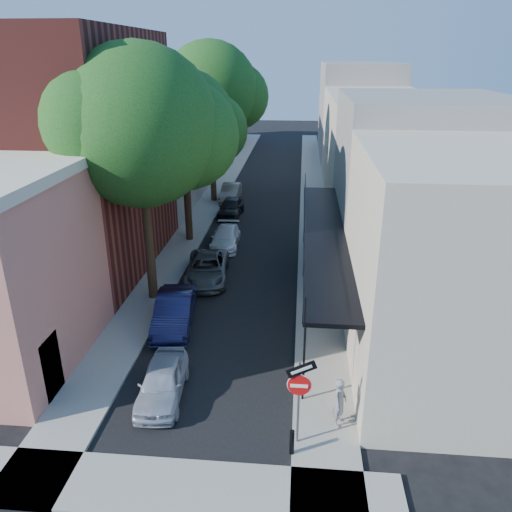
% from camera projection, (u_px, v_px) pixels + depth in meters
% --- Properties ---
extents(ground, '(160.00, 160.00, 0.00)m').
position_uv_depth(ground, '(186.00, 462.00, 14.23)').
color(ground, black).
rests_on(ground, ground).
extents(road_surface, '(6.00, 64.00, 0.01)m').
position_uv_depth(road_surface, '(265.00, 193.00, 41.92)').
color(road_surface, black).
rests_on(road_surface, ground).
extents(sidewalk_left, '(2.00, 64.00, 0.12)m').
position_uv_depth(sidewalk_left, '(218.00, 191.00, 42.24)').
color(sidewalk_left, gray).
rests_on(sidewalk_left, ground).
extents(sidewalk_right, '(2.00, 64.00, 0.12)m').
position_uv_depth(sidewalk_right, '(312.00, 193.00, 41.56)').
color(sidewalk_right, gray).
rests_on(sidewalk_right, ground).
extents(sidewalk_cross, '(12.00, 2.00, 0.12)m').
position_uv_depth(sidewalk_cross, '(177.00, 489.00, 13.29)').
color(sidewalk_cross, gray).
rests_on(sidewalk_cross, ground).
extents(buildings_left, '(10.10, 59.10, 12.00)m').
position_uv_depth(buildings_left, '(148.00, 134.00, 39.72)').
color(buildings_left, '#CC7268').
rests_on(buildings_left, ground).
extents(buildings_right, '(9.80, 55.00, 10.00)m').
position_uv_depth(buildings_right, '(379.00, 142.00, 39.03)').
color(buildings_right, '#B6AD96').
rests_on(buildings_right, ground).
extents(sign_post, '(0.89, 0.17, 2.99)m').
position_uv_depth(sign_post, '(299.00, 388.00, 14.10)').
color(sign_post, '#595B60').
rests_on(sign_post, ground).
extents(bollard, '(0.14, 0.14, 0.80)m').
position_uv_depth(bollard, '(292.00, 442.00, 14.25)').
color(bollard, black).
rests_on(bollard, sidewalk_right).
extents(oak_near, '(7.48, 6.80, 11.42)m').
position_uv_depth(oak_near, '(151.00, 129.00, 21.03)').
color(oak_near, black).
rests_on(oak_near, ground).
extents(oak_mid, '(6.60, 6.00, 10.20)m').
position_uv_depth(oak_mid, '(191.00, 125.00, 28.70)').
color(oak_mid, black).
rests_on(oak_mid, ground).
extents(oak_far, '(7.70, 7.00, 11.90)m').
position_uv_depth(oak_far, '(217.00, 92.00, 36.59)').
color(oak_far, black).
rests_on(oak_far, ground).
extents(parked_car_a, '(1.67, 3.65, 1.21)m').
position_uv_depth(parked_car_a, '(162.00, 382.00, 16.73)').
color(parked_car_a, '#ACB2BF').
rests_on(parked_car_a, ground).
extents(parked_car_b, '(1.97, 4.41, 1.40)m').
position_uv_depth(parked_car_b, '(174.00, 311.00, 21.13)').
color(parked_car_b, '#121438').
rests_on(parked_car_b, ground).
extents(parked_car_c, '(2.51, 4.71, 1.26)m').
position_uv_depth(parked_car_c, '(207.00, 268.00, 25.55)').
color(parked_car_c, '#4D4F53').
rests_on(parked_car_c, ground).
extents(parked_car_d, '(1.74, 3.99, 1.14)m').
position_uv_depth(parked_car_d, '(226.00, 238.00, 29.98)').
color(parked_car_d, white).
rests_on(parked_car_d, ground).
extents(parked_car_e, '(1.68, 3.89, 1.31)m').
position_uv_depth(parked_car_e, '(231.00, 207.00, 35.72)').
color(parked_car_e, black).
rests_on(parked_car_e, ground).
extents(parked_car_f, '(1.40, 3.91, 1.28)m').
position_uv_depth(parked_car_f, '(231.00, 192.00, 39.66)').
color(parked_car_f, gray).
rests_on(parked_car_f, ground).
extents(pedestrian, '(0.53, 0.67, 1.62)m').
position_uv_depth(pedestrian, '(340.00, 402.00, 15.26)').
color(pedestrian, slate).
rests_on(pedestrian, sidewalk_right).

